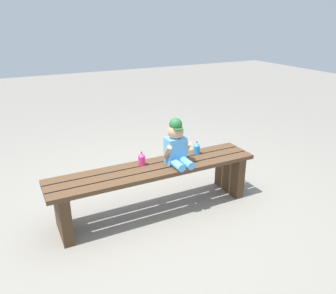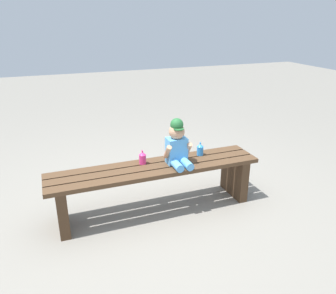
{
  "view_description": "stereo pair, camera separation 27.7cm",
  "coord_description": "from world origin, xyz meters",
  "views": [
    {
      "loc": [
        -1.07,
        -2.35,
        1.63
      ],
      "look_at": [
        0.1,
        -0.05,
        0.61
      ],
      "focal_mm": 35.62,
      "sensor_mm": 36.0,
      "label": 1
    },
    {
      "loc": [
        -0.81,
        -2.46,
        1.63
      ],
      "look_at": [
        0.1,
        -0.05,
        0.61
      ],
      "focal_mm": 35.62,
      "sensor_mm": 36.0,
      "label": 2
    }
  ],
  "objects": [
    {
      "name": "child_figure",
      "position": [
        0.2,
        -0.02,
        0.6
      ],
      "size": [
        0.23,
        0.27,
        0.4
      ],
      "color": "#59A5E5",
      "rests_on": "park_bench"
    },
    {
      "name": "sippy_cup_right",
      "position": [
        0.46,
        0.08,
        0.49
      ],
      "size": [
        0.06,
        0.06,
        0.12
      ],
      "color": "#338CE5",
      "rests_on": "park_bench"
    },
    {
      "name": "ground_plane",
      "position": [
        0.0,
        0.0,
        0.0
      ],
      "size": [
        16.0,
        16.0,
        0.0
      ],
      "primitive_type": "plane",
      "color": "gray"
    },
    {
      "name": "park_bench",
      "position": [
        0.0,
        0.0,
        0.3
      ],
      "size": [
        1.84,
        0.37,
        0.43
      ],
      "color": "#513823",
      "rests_on": "ground_plane"
    },
    {
      "name": "sippy_cup_left",
      "position": [
        -0.09,
        0.08,
        0.49
      ],
      "size": [
        0.06,
        0.06,
        0.12
      ],
      "color": "#E5337F",
      "rests_on": "park_bench"
    }
  ]
}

